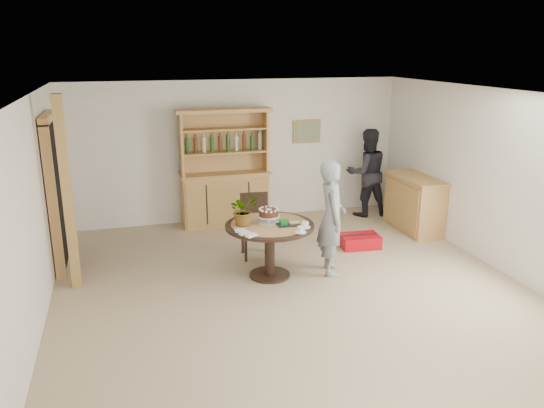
{
  "coord_description": "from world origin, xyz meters",
  "views": [
    {
      "loc": [
        -2.0,
        -5.67,
        3.02
      ],
      "look_at": [
        -0.15,
        0.75,
        1.05
      ],
      "focal_mm": 35.0,
      "sensor_mm": 36.0,
      "label": 1
    }
  ],
  "objects": [
    {
      "name": "room_shell",
      "position": [
        0.0,
        0.01,
        1.74
      ],
      "size": [
        6.04,
        7.04,
        2.52
      ],
      "color": "white",
      "rests_on": "ground"
    },
    {
      "name": "flower_vase",
      "position": [
        -0.52,
        0.86,
        0.97
      ],
      "size": [
        0.47,
        0.44,
        0.42
      ],
      "primitive_type": "imported",
      "rotation": [
        0.0,
        0.0,
        0.35
      ],
      "color": "#3F7233",
      "rests_on": "dining_table"
    },
    {
      "name": "doorway",
      "position": [
        -2.93,
        2.0,
        1.11
      ],
      "size": [
        0.13,
        1.1,
        2.18
      ],
      "color": "black",
      "rests_on": "ground"
    },
    {
      "name": "dining_table",
      "position": [
        -0.17,
        0.81,
        0.6
      ],
      "size": [
        1.2,
        1.2,
        0.76
      ],
      "color": "black",
      "rests_on": "ground"
    },
    {
      "name": "ground",
      "position": [
        0.0,
        0.0,
        0.0
      ],
      "size": [
        7.0,
        7.0,
        0.0
      ],
      "primitive_type": "plane",
      "color": "tan",
      "rests_on": "ground"
    },
    {
      "name": "hutch",
      "position": [
        -0.3,
        3.24,
        0.69
      ],
      "size": [
        1.62,
        0.54,
        2.04
      ],
      "color": "tan",
      "rests_on": "ground"
    },
    {
      "name": "teen_boy",
      "position": [
        0.68,
        0.71,
        0.8
      ],
      "size": [
        0.51,
        0.65,
        1.59
      ],
      "primitive_type": "imported",
      "rotation": [
        0.0,
        0.0,
        1.33
      ],
      "color": "gray",
      "rests_on": "ground"
    },
    {
      "name": "napkins",
      "position": [
        -0.58,
        0.5,
        0.77
      ],
      "size": [
        0.24,
        0.33,
        0.03
      ],
      "color": "white",
      "rests_on": "dining_table"
    },
    {
      "name": "adult_person",
      "position": [
        2.32,
        3.0,
        0.81
      ],
      "size": [
        0.8,
        0.63,
        1.63
      ],
      "primitive_type": "imported",
      "rotation": [
        0.0,
        0.0,
        3.12
      ],
      "color": "black",
      "rests_on": "ground"
    },
    {
      "name": "dining_chair",
      "position": [
        -0.16,
        1.64,
        0.54
      ],
      "size": [
        0.46,
        0.46,
        0.95
      ],
      "rotation": [
        0.0,
        0.0,
        -0.1
      ],
      "color": "black",
      "rests_on": "ground"
    },
    {
      "name": "coffee_cup_a",
      "position": [
        0.23,
        0.53,
        0.8
      ],
      "size": [
        0.15,
        0.15,
        0.09
      ],
      "color": "white",
      "rests_on": "dining_table"
    },
    {
      "name": "coffee_cup_b",
      "position": [
        0.11,
        0.36,
        0.79
      ],
      "size": [
        0.15,
        0.15,
        0.08
      ],
      "color": "white",
      "rests_on": "dining_table"
    },
    {
      "name": "birthday_cake",
      "position": [
        -0.17,
        0.86,
        0.88
      ],
      "size": [
        0.3,
        0.3,
        0.2
      ],
      "color": "white",
      "rests_on": "dining_table"
    },
    {
      "name": "red_suitcase",
      "position": [
        1.49,
        1.48,
        0.1
      ],
      "size": [
        0.63,
        0.45,
        0.21
      ],
      "rotation": [
        0.0,
        0.0,
        -0.09
      ],
      "color": "red",
      "rests_on": "ground"
    },
    {
      "name": "pine_post",
      "position": [
        -2.7,
        1.2,
        1.25
      ],
      "size": [
        0.12,
        0.12,
        2.5
      ],
      "primitive_type": "cube",
      "color": "tan",
      "rests_on": "ground"
    },
    {
      "name": "sideboard",
      "position": [
        2.74,
        2.0,
        0.47
      ],
      "size": [
        0.54,
        1.26,
        0.94
      ],
      "color": "tan",
      "rests_on": "ground"
    },
    {
      "name": "gift_tray",
      "position": [
        0.05,
        0.69,
        0.79
      ],
      "size": [
        0.3,
        0.2,
        0.08
      ],
      "color": "black",
      "rests_on": "dining_table"
    }
  ]
}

